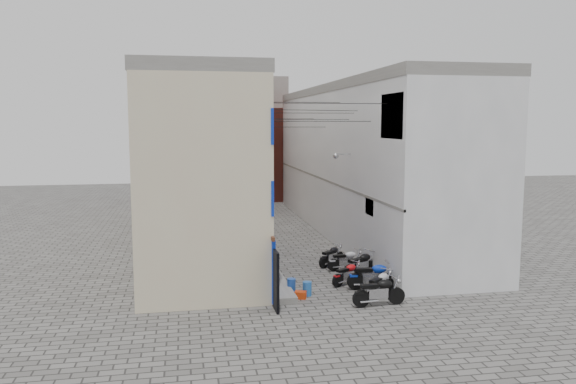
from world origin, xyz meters
TOP-DOWN VIEW (x-y plane):
  - ground at (0.00, 0.00)m, footprint 90.00×90.00m
  - plinth at (-2.05, 13.00)m, footprint 0.90×26.00m
  - building_left at (-4.98, 12.95)m, footprint 5.10×27.00m
  - building_right at (5.00, 13.00)m, footprint 5.94×26.00m
  - building_far_brick_left at (-2.00, 28.00)m, footprint 6.00×6.00m
  - building_far_brick_right at (3.00, 30.00)m, footprint 5.00×6.00m
  - building_far_concrete at (0.00, 34.00)m, footprint 8.00×5.00m
  - far_shopfront at (0.00, 25.20)m, footprint 2.00×0.30m
  - overhead_wires at (0.00, 7.64)m, footprint 5.80×13.02m
  - motorcycle_a at (1.30, -0.74)m, footprint 2.09×0.79m
  - motorcycle_b at (1.74, 0.31)m, footprint 1.85×1.65m
  - motorcycle_c at (1.79, 1.27)m, footprint 2.23×0.93m
  - motorcycle_d at (0.98, 2.16)m, footprint 1.78×1.33m
  - motorcycle_e at (1.90, 3.18)m, footprint 2.17×1.60m
  - motorcycle_f at (1.57, 4.35)m, footprint 1.86×0.70m
  - motorcycle_g at (1.13, 5.31)m, footprint 1.78×1.58m
  - person_a at (-2.35, 4.24)m, footprint 0.66×0.76m
  - person_b at (-1.70, 7.27)m, footprint 0.67×0.86m
  - water_jug_near at (-1.03, 0.97)m, footprint 0.38×0.38m
  - water_jug_far at (-1.55, 1.57)m, footprint 0.38×0.38m
  - red_crate at (-1.36, 0.67)m, footprint 0.52×0.46m

SIDE VIEW (x-z plane):
  - ground at x=0.00m, z-range 0.00..0.00m
  - plinth at x=-2.05m, z-range 0.00..0.25m
  - red_crate at x=-1.36m, z-range 0.00..0.27m
  - water_jug_far at x=-1.55m, z-range 0.00..0.54m
  - water_jug_near at x=-1.03m, z-range 0.00..0.55m
  - motorcycle_d at x=0.98m, z-range 0.00..1.00m
  - motorcycle_g at x=1.13m, z-range 0.00..1.05m
  - motorcycle_f at x=1.57m, z-range 0.00..1.05m
  - motorcycle_b at x=1.74m, z-range 0.00..1.10m
  - motorcycle_a at x=1.30m, z-range 0.00..1.19m
  - motorcycle_e at x=1.90m, z-range 0.00..1.22m
  - motorcycle_c at x=1.79m, z-range 0.00..1.25m
  - person_b at x=-1.70m, z-range 0.25..1.99m
  - person_a at x=-2.35m, z-range 0.25..2.00m
  - far_shopfront at x=0.00m, z-range 0.00..2.40m
  - building_far_brick_right at x=3.00m, z-range 0.00..8.00m
  - building_left at x=-4.98m, z-range 0.00..9.00m
  - building_right at x=5.00m, z-range 0.01..9.01m
  - building_far_brick_left at x=-2.00m, z-range 0.00..10.00m
  - building_far_concrete at x=0.00m, z-range 0.00..11.00m
  - overhead_wires at x=0.00m, z-range 6.46..7.79m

